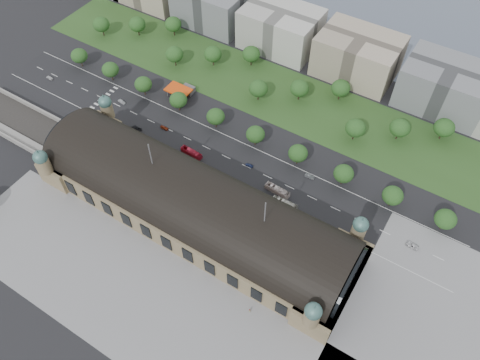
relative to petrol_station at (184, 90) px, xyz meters
The scene contains 52 objects.
ground 84.71m from the petrol_station, 50.45° to the right, with size 900.00×900.00×0.00m, color black.
station 84.98m from the petrol_station, 50.45° to the right, with size 150.00×48.40×44.30m.
track_cutting 87.79m from the petrol_station, 129.73° to the right, with size 70.00×24.00×3.10m.
plaza_south 126.63m from the petrol_station, 59.68° to the right, with size 190.00×48.00×0.12m, color gray.
plaza_east 169.97m from the petrol_station, 22.59° to the right, with size 56.00×100.00×0.12m, color gray.
road_slab 43.62m from the petrol_station, 38.82° to the right, with size 260.00×26.00×0.10m, color black.
grass_belt 47.86m from the petrol_station, 35.47° to the left, with size 300.00×45.00×0.10m, color #2E5120.
petrol_station is the anchor object (origin of this frame).
office_2 73.13m from the petrol_station, 111.07° to the left, with size 45.00×32.00×24.00m, color gray.
office_3 72.38m from the petrol_station, 70.56° to the left, with size 45.00×32.00×24.00m, color beige.
office_4 100.64m from the petrol_station, 42.50° to the left, with size 45.00×32.00×24.00m, color #B7A690.
office_5 141.49m from the petrol_station, 28.66° to the left, with size 45.00×32.00×24.00m, color gray.
tree_row_0 67.38m from the petrol_station, 169.47° to the right, with size 9.60×9.60×11.52m.
tree_row_1 44.08m from the petrol_station, 163.73° to the right, with size 9.60×9.60×11.52m.
tree_row_2 22.32m from the petrol_station, 145.83° to the right, with size 9.60×9.60×11.52m.
tree_row_3 14.35m from the petrol_station, 64.33° to the right, with size 9.60×9.60×11.52m.
tree_row_4 32.64m from the petrol_station, 22.33° to the right, with size 9.60×9.60×11.52m.
tree_row_5 55.47m from the petrol_station, 12.84° to the right, with size 9.60×9.60×11.52m.
tree_row_6 78.99m from the petrol_station, ahead, with size 9.60×9.60×11.52m.
tree_row_7 102.74m from the petrol_station, ahead, with size 9.60×9.60×11.52m.
tree_row_8 126.58m from the petrol_station, ahead, with size 9.60×9.60×11.52m.
tree_row_9 150.47m from the petrol_station, ahead, with size 9.60×9.60×11.52m.
tree_belt_0 78.30m from the petrol_station, 166.89° to the left, with size 10.40×10.40×12.48m.
tree_belt_1 64.57m from the petrol_station, 152.50° to the left, with size 10.40×10.40×12.48m.
tree_belt_2 56.72m from the petrol_station, 132.40° to the left, with size 10.40×10.40×12.48m.
tree_belt_3 26.54m from the petrol_station, 137.15° to the left, with size 10.40×10.40×12.48m.
tree_belt_4 30.15m from the petrol_station, 90.18° to the left, with size 10.40×10.40×12.48m.
tree_belt_5 46.08m from the petrol_station, 65.62° to the left, with size 10.40×10.40×12.48m.
tree_belt_6 42.15m from the petrol_station, 25.05° to the left, with size 10.40×10.40×12.48m.
tree_belt_7 64.40m from the petrol_station, 27.57° to the left, with size 10.40×10.40×12.48m.
tree_belt_8 86.76m from the petrol_station, 28.79° to the left, with size 10.40×10.40×12.48m.
tree_belt_9 96.68m from the petrol_station, 10.57° to the left, with size 10.40×10.40×12.48m.
tree_belt_10 117.83m from the petrol_station, 14.62° to the left, with size 10.40×10.40×12.48m.
tree_belt_11 139.39m from the petrol_station, 17.43° to the left, with size 10.40×10.40×12.48m.
traffic_car_0 80.21m from the petrol_station, 157.31° to the right, with size 1.83×4.54×1.55m, color silver.
traffic_car_1 34.94m from the petrol_station, 135.49° to the right, with size 1.60×4.60×1.52m, color #979A9F.
traffic_car_2 36.60m from the petrol_station, 97.24° to the right, with size 2.72×5.91×1.64m, color black.
traffic_car_3 29.06m from the petrol_station, 74.71° to the right, with size 1.78×4.38×1.27m, color maroon.
traffic_car_4 64.53m from the petrol_station, 24.09° to the right, with size 1.63×4.06×1.38m, color #1C264E.
traffic_car_5 88.99m from the petrol_station, 10.99° to the right, with size 1.67×4.78×1.58m, color #5C6063.
traffic_car_6 144.99m from the petrol_station, 11.07° to the right, with size 2.59×5.62×1.56m, color silver.
parked_car_0 44.35m from the petrol_station, 90.45° to the right, with size 1.38×3.97×1.31m, color black.
parked_car_1 45.99m from the petrol_station, 105.39° to the right, with size 2.38×5.16×1.43m, color maroon.
parked_car_2 43.51m from the petrol_station, 99.44° to the right, with size 2.05×5.03×1.46m, color #1A1947.
parked_car_3 41.04m from the petrol_station, 79.42° to the right, with size 1.90×4.72×1.61m, color slate.
parked_car_4 42.98m from the petrol_station, 82.35° to the right, with size 1.54×4.43×1.46m, color silver.
parked_car_5 51.33m from the petrol_station, 53.24° to the right, with size 2.47×5.36×1.49m, color gray.
parked_car_6 56.35m from the petrol_station, 50.38° to the right, with size 1.93×4.74×1.38m, color black.
bus_west 46.63m from the petrol_station, 49.27° to the right, with size 2.82×12.06×3.36m, color red.
bus_mid 85.27m from the petrol_station, 22.98° to the right, with size 2.95×12.60×3.51m, color white.
bus_east 93.31m from the petrol_station, 24.23° to the right, with size 2.92×12.46×3.47m, color silver.
pedestrian_0 133.16m from the petrol_station, 42.69° to the right, with size 0.93×0.53×1.91m, color gray.
Camera 1 is at (79.44, -89.23, 177.12)m, focal length 35.00 mm.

